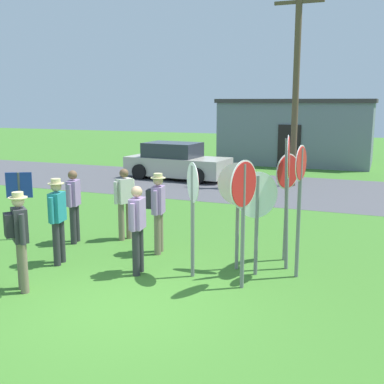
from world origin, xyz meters
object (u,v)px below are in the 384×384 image
at_px(stop_sign_leaning_left, 238,197).
at_px(person_in_dark_shirt, 125,200).
at_px(utility_pole, 296,84).
at_px(person_holding_notes, 157,207).
at_px(stop_sign_center_cluster, 257,205).
at_px(info_panel_leftmost, 20,194).
at_px(parked_car_on_street, 177,162).
at_px(stop_sign_far_back, 300,190).
at_px(stop_sign_tallest, 287,189).
at_px(stop_sign_rear_left, 244,201).
at_px(person_with_sunhat, 19,234).
at_px(person_in_teal, 137,225).
at_px(person_in_blue, 58,216).
at_px(stop_sign_low_front, 193,200).
at_px(person_on_left, 74,202).
at_px(stop_sign_nearest, 288,177).

distance_m(stop_sign_leaning_left, person_in_dark_shirt, 3.22).
height_order(utility_pole, person_holding_notes, utility_pole).
height_order(utility_pole, stop_sign_center_cluster, utility_pole).
bearing_deg(info_panel_leftmost, parked_car_on_street, 91.53).
xyz_separation_m(stop_sign_far_back, stop_sign_center_cluster, (-0.74, -0.16, -0.31)).
xyz_separation_m(stop_sign_leaning_left, stop_sign_tallest, (0.77, 0.86, 0.07)).
relative_size(stop_sign_rear_left, info_panel_leftmost, 1.41).
xyz_separation_m(stop_sign_tallest, person_in_dark_shirt, (-3.80, 0.11, -0.55)).
bearing_deg(person_with_sunhat, stop_sign_center_cluster, 32.87).
height_order(stop_sign_leaning_left, info_panel_leftmost, stop_sign_leaning_left).
distance_m(parked_car_on_street, stop_sign_tallest, 10.98).
xyz_separation_m(person_in_teal, info_panel_leftmost, (-3.67, 1.04, 0.15)).
bearing_deg(person_in_teal, stop_sign_far_back, 18.46).
xyz_separation_m(person_with_sunhat, person_in_dark_shirt, (0.08, 3.44, -0.06)).
bearing_deg(person_in_blue, stop_sign_low_front, 7.03).
relative_size(utility_pole, stop_sign_rear_left, 3.26).
xyz_separation_m(utility_pole, stop_sign_center_cluster, (1.13, -10.00, -2.52)).
xyz_separation_m(person_in_dark_shirt, person_in_blue, (-0.36, -2.03, 0.03)).
height_order(person_with_sunhat, person_in_teal, person_with_sunhat).
xyz_separation_m(utility_pole, stop_sign_tallest, (1.48, -8.95, -2.36)).
height_order(stop_sign_rear_left, stop_sign_center_cluster, stop_sign_rear_left).
bearing_deg(person_on_left, stop_sign_low_front, -16.96).
relative_size(stop_sign_tallest, person_holding_notes, 1.27).
relative_size(stop_sign_tallest, stop_sign_rear_left, 0.98).
bearing_deg(person_in_blue, stop_sign_far_back, 12.81).
relative_size(stop_sign_leaning_left, person_holding_notes, 1.20).
bearing_deg(person_with_sunhat, stop_sign_rear_left, 24.05).
bearing_deg(person_with_sunhat, stop_sign_nearest, 35.26).
height_order(stop_sign_leaning_left, stop_sign_nearest, stop_sign_nearest).
distance_m(stop_sign_far_back, person_with_sunhat, 4.97).
height_order(person_with_sunhat, person_on_left, person_with_sunhat).
bearing_deg(person_on_left, stop_sign_far_back, -3.58).
relative_size(utility_pole, person_in_dark_shirt, 4.36).
height_order(stop_sign_far_back, person_in_blue, stop_sign_far_back).
relative_size(stop_sign_rear_left, person_with_sunhat, 1.30).
distance_m(person_in_dark_shirt, person_in_blue, 2.06).
bearing_deg(person_holding_notes, utility_pole, 83.05).
relative_size(stop_sign_nearest, info_panel_leftmost, 1.63).
relative_size(stop_sign_rear_left, person_holding_notes, 1.30).
height_order(stop_sign_tallest, person_with_sunhat, stop_sign_tallest).
bearing_deg(info_panel_leftmost, stop_sign_nearest, 2.54).
bearing_deg(person_holding_notes, stop_sign_leaning_left, -9.77).
distance_m(stop_sign_far_back, info_panel_leftmost, 6.52).
relative_size(person_with_sunhat, info_panel_leftmost, 1.09).
height_order(stop_sign_leaning_left, person_in_blue, stop_sign_leaning_left).
xyz_separation_m(parked_car_on_street, person_in_blue, (2.19, -10.84, 0.30)).
xyz_separation_m(person_holding_notes, info_panel_leftmost, (-3.46, -0.25, 0.09)).
bearing_deg(person_holding_notes, person_in_blue, -138.02).
relative_size(stop_sign_tallest, person_in_blue, 1.27).
bearing_deg(stop_sign_leaning_left, info_panel_leftmost, 179.20).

